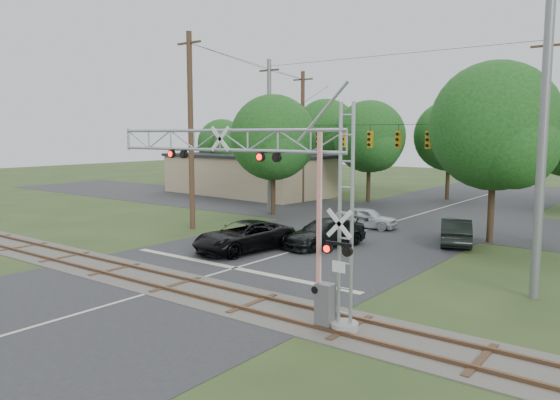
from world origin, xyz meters
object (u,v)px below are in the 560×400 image
Objects in this scene: crossing_gantry at (263,185)px; car_dark at (324,233)px; commercial_building at (249,174)px; traffic_signal_span at (396,138)px; pickup_black at (244,236)px; sedan_silver at (366,218)px.

crossing_gantry is 11.71m from car_dark.
crossing_gantry is at bearing -43.67° from commercial_building.
pickup_black is (-2.92, -11.50, -4.96)m from traffic_signal_span.
commercial_building is (-20.16, 9.03, -3.74)m from traffic_signal_span.
car_dark is 0.29× the size of commercial_building.
crossing_gantry is 0.56× the size of traffic_signal_span.
traffic_signal_span is 4.91× the size of sedan_silver.
commercial_building reaches higher than car_dark.
traffic_signal_span is at bearing -46.94° from sedan_silver.
traffic_signal_span reaches higher than car_dark.
pickup_black is 1.10× the size of car_dark.
sedan_silver is at bearing 89.35° from pickup_black.
car_dark is 6.63m from sedan_silver.
crossing_gantry reaches higher than pickup_black.
pickup_black is at bearing 135.02° from crossing_gantry.
sedan_silver is at bearing 112.98° from car_dark.
pickup_black is (-6.87, 6.86, -3.57)m from crossing_gantry.
traffic_signal_span is (-3.94, 18.36, 1.39)m from crossing_gantry.
traffic_signal_span reaches higher than sedan_silver.
crossing_gantry is at bearing -53.54° from car_dark.
traffic_signal_span is 3.81× the size of car_dark.
crossing_gantry reaches higher than sedan_silver.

